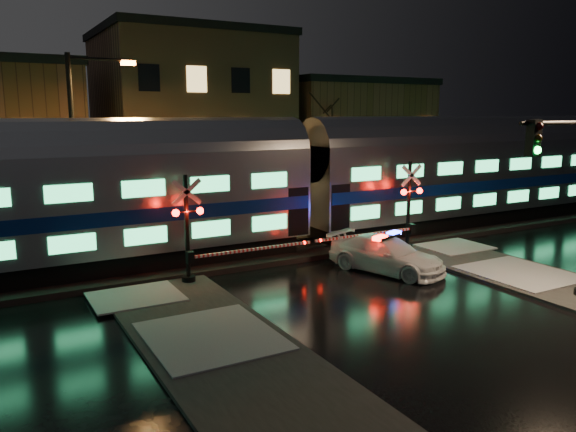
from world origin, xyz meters
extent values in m
plane|color=black|center=(0.00, 0.00, 0.00)|extent=(120.00, 120.00, 0.00)
cube|color=black|center=(0.00, 5.00, 0.12)|extent=(90.00, 4.20, 0.24)
cube|color=#2D2D2D|center=(-6.50, -6.00, 0.06)|extent=(4.00, 20.00, 0.12)
cube|color=brown|center=(2.00, 22.50, 5.75)|extent=(12.00, 11.00, 11.50)
cube|color=#562F21|center=(15.00, 22.00, 4.25)|extent=(12.00, 10.00, 8.50)
cube|color=black|center=(14.22, 5.00, 0.64)|extent=(24.00, 2.40, 0.80)
cube|color=#B7BAC1|center=(14.22, 5.00, 2.94)|extent=(25.00, 3.05, 3.80)
cube|color=navy|center=(14.22, 5.00, 2.54)|extent=(24.75, 3.09, 0.55)
cube|color=#3FF28C|center=(14.22, 3.45, 1.79)|extent=(21.00, 0.05, 0.62)
cube|color=#3FF28C|center=(14.22, 3.45, 3.59)|extent=(21.00, 0.05, 0.62)
cylinder|color=#B7BAC1|center=(14.22, 5.00, 4.64)|extent=(25.00, 3.05, 3.05)
imported|color=white|center=(2.28, 0.10, 0.71)|extent=(3.56, 5.28, 1.42)
cube|color=black|center=(2.28, 0.10, 1.46)|extent=(1.52, 0.87, 0.09)
cube|color=#FF0C05|center=(1.78, -0.09, 1.50)|extent=(0.73, 0.54, 0.17)
cube|color=#1426FF|center=(2.78, 0.28, 1.50)|extent=(0.73, 0.54, 0.17)
cylinder|color=black|center=(5.37, 2.40, 0.16)|extent=(0.52, 0.52, 0.31)
cylinder|color=black|center=(5.37, 2.40, 2.08)|extent=(0.17, 0.17, 4.17)
sphere|color=#FF0C05|center=(4.90, 2.22, 2.81)|extent=(0.27, 0.27, 0.27)
sphere|color=#FF0C05|center=(5.83, 2.22, 2.81)|extent=(0.27, 0.27, 0.27)
cube|color=white|center=(2.76, 2.15, 1.09)|extent=(5.21, 0.10, 0.10)
cube|color=black|center=(5.37, 2.15, 1.09)|extent=(0.25, 0.30, 0.45)
cylinder|color=black|center=(-5.28, 2.40, 0.15)|extent=(0.52, 0.52, 0.31)
cylinder|color=black|center=(-5.28, 2.40, 2.07)|extent=(0.17, 0.17, 4.13)
sphere|color=#FF0C05|center=(-5.75, 2.22, 2.79)|extent=(0.27, 0.27, 0.27)
sphere|color=#FF0C05|center=(-4.82, 2.22, 2.79)|extent=(0.27, 0.27, 0.27)
cube|color=white|center=(-2.70, 2.15, 1.08)|extent=(5.17, 0.10, 0.10)
cube|color=black|center=(-5.28, 2.15, 1.08)|extent=(0.25, 0.30, 0.45)
cylinder|color=black|center=(4.22, -5.85, 6.04)|extent=(3.89, 0.13, 0.13)
cube|color=black|center=(2.71, -6.00, 5.61)|extent=(0.35, 0.30, 1.08)
sphere|color=#0CFF3F|center=(2.71, -6.16, 5.27)|extent=(0.24, 0.24, 0.24)
cylinder|color=black|center=(-8.09, 9.00, 4.44)|extent=(0.22, 0.22, 8.88)
cylinder|color=black|center=(-6.76, 9.00, 8.66)|extent=(2.66, 0.13, 0.13)
cube|color=orange|center=(-5.54, 9.00, 8.55)|extent=(0.61, 0.31, 0.20)
camera|label=1|loc=(-11.89, -17.17, 6.38)|focal=35.00mm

